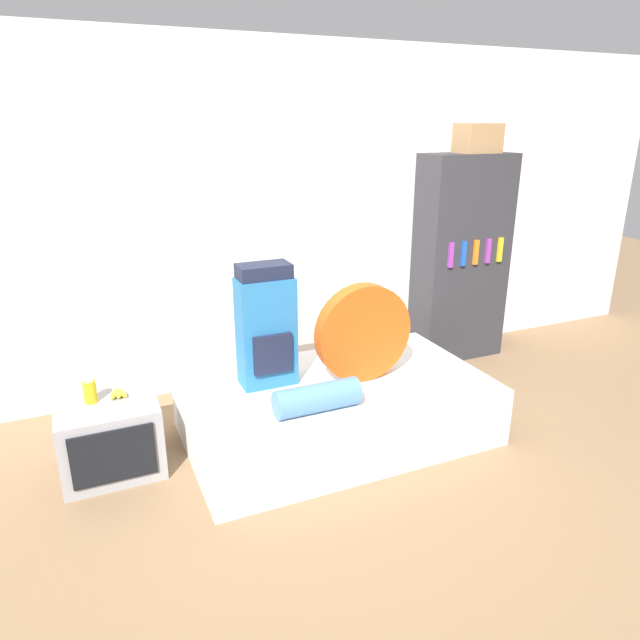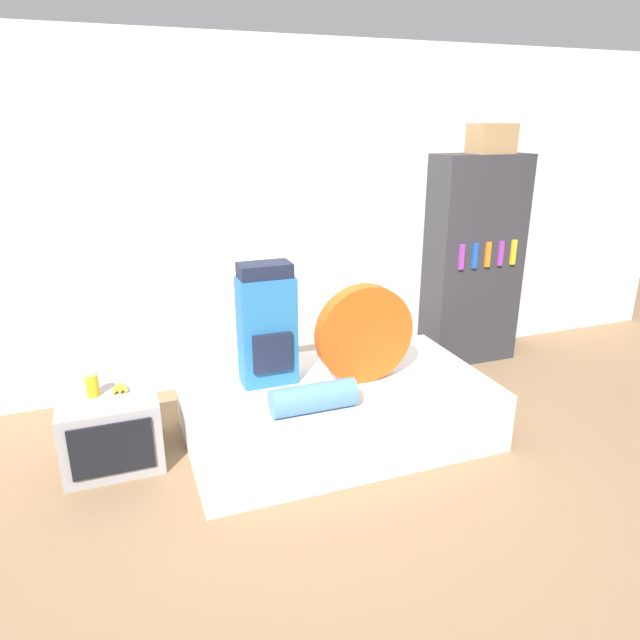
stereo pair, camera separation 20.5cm
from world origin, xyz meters
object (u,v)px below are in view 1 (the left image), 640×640
object	(u,v)px
bookshelf	(461,259)
cardboard_box	(478,138)
backpack	(266,327)
canister	(90,391)
television	(110,434)
tent_bag	(363,333)
sleeping_roll	(317,398)

from	to	relation	value
bookshelf	cardboard_box	distance (m)	1.00
backpack	bookshelf	bearing A→B (deg)	18.94
canister	cardboard_box	world-z (taller)	cardboard_box
television	bookshelf	xyz separation A→B (m)	(3.02, 0.64, 0.66)
tent_bag	canister	size ratio (longest dim) A/B	4.32
backpack	tent_bag	xyz separation A→B (m)	(0.59, -0.19, -0.06)
backpack	tent_bag	bearing A→B (deg)	-17.77
sleeping_roll	television	world-z (taller)	sleeping_roll
tent_bag	sleeping_roll	bearing A→B (deg)	-147.16
canister	cardboard_box	bearing A→B (deg)	11.03
tent_bag	sleeping_roll	size ratio (longest dim) A/B	1.26
tent_bag	canister	xyz separation A→B (m)	(-1.67, 0.25, -0.20)
backpack	cardboard_box	size ratio (longest dim) A/B	2.42
backpack	cardboard_box	bearing A→B (deg)	18.00
cardboard_box	backpack	bearing A→B (deg)	-162.00
backpack	television	world-z (taller)	backpack
cardboard_box	tent_bag	bearing A→B (deg)	-149.65
television	tent_bag	bearing A→B (deg)	-8.52
backpack	television	xyz separation A→B (m)	(-1.00, 0.05, -0.56)
television	bookshelf	bearing A→B (deg)	12.02
television	backpack	bearing A→B (deg)	-2.78
tent_bag	backpack	bearing A→B (deg)	162.23
tent_bag	bookshelf	bearing A→B (deg)	31.84
bookshelf	television	bearing A→B (deg)	-167.98
bookshelf	cardboard_box	size ratio (longest dim) A/B	5.38
television	canister	xyz separation A→B (m)	(-0.07, 0.01, 0.30)
cardboard_box	bookshelf	bearing A→B (deg)	160.73
canister	backpack	bearing A→B (deg)	-3.15
backpack	sleeping_roll	world-z (taller)	backpack
television	bookshelf	world-z (taller)	bookshelf
backpack	cardboard_box	distance (m)	2.44
sleeping_roll	bookshelf	size ratio (longest dim) A/B	0.29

